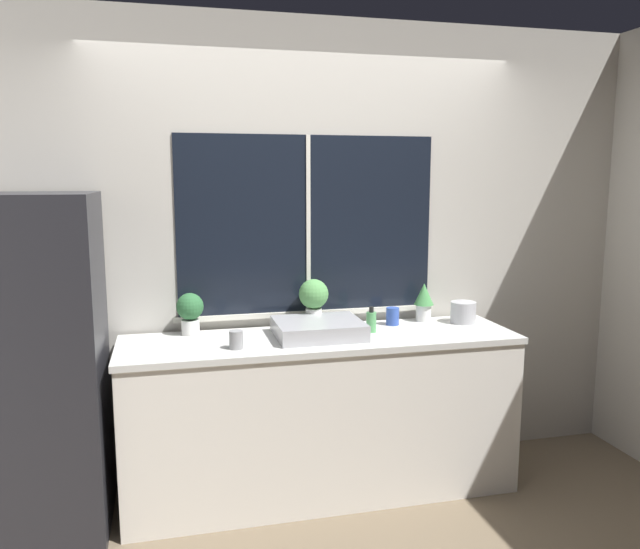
% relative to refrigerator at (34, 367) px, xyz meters
% --- Properties ---
extents(ground_plane, '(14.00, 14.00, 0.00)m').
position_rel_refrigerator_xyz_m(ground_plane, '(1.48, -0.26, -0.86)').
color(ground_plane, brown).
extents(wall_back, '(8.00, 0.09, 2.70)m').
position_rel_refrigerator_xyz_m(wall_back, '(1.48, 0.39, 0.49)').
color(wall_back, '#BCB7AD').
rests_on(wall_back, ground_plane).
extents(wall_right, '(0.06, 7.00, 2.70)m').
position_rel_refrigerator_xyz_m(wall_right, '(3.56, 1.24, 0.49)').
color(wall_right, '#BCB7AD').
rests_on(wall_right, ground_plane).
extents(counter, '(2.21, 0.61, 0.91)m').
position_rel_refrigerator_xyz_m(counter, '(1.48, 0.03, -0.40)').
color(counter, white).
rests_on(counter, ground_plane).
extents(refrigerator, '(0.65, 0.69, 1.72)m').
position_rel_refrigerator_xyz_m(refrigerator, '(0.00, 0.00, 0.00)').
color(refrigerator, '#232328').
rests_on(refrigerator, ground_plane).
extents(sink, '(0.48, 0.45, 0.28)m').
position_rel_refrigerator_xyz_m(sink, '(1.46, 0.04, 0.10)').
color(sink, '#ADADB2').
rests_on(sink, counter).
extents(potted_plant_left, '(0.15, 0.15, 0.24)m').
position_rel_refrigerator_xyz_m(potted_plant_left, '(0.77, 0.25, 0.19)').
color(potted_plant_left, white).
rests_on(potted_plant_left, counter).
extents(potted_plant_center, '(0.17, 0.17, 0.29)m').
position_rel_refrigerator_xyz_m(potted_plant_center, '(1.49, 0.25, 0.23)').
color(potted_plant_center, white).
rests_on(potted_plant_center, counter).
extents(potted_plant_right, '(0.12, 0.12, 0.23)m').
position_rel_refrigerator_xyz_m(potted_plant_right, '(2.18, 0.25, 0.19)').
color(potted_plant_right, white).
rests_on(potted_plant_right, counter).
extents(soap_bottle, '(0.06, 0.06, 0.15)m').
position_rel_refrigerator_xyz_m(soap_bottle, '(1.78, 0.06, 0.12)').
color(soap_bottle, '#519E5B').
rests_on(soap_bottle, counter).
extents(mug_grey, '(0.07, 0.07, 0.10)m').
position_rel_refrigerator_xyz_m(mug_grey, '(0.99, -0.10, 0.10)').
color(mug_grey, gray).
rests_on(mug_grey, counter).
extents(mug_blue, '(0.08, 0.08, 0.10)m').
position_rel_refrigerator_xyz_m(mug_blue, '(1.96, 0.20, 0.11)').
color(mug_blue, '#3351AD').
rests_on(mug_blue, counter).
extents(kettle, '(0.15, 0.15, 0.14)m').
position_rel_refrigerator_xyz_m(kettle, '(2.40, 0.15, 0.13)').
color(kettle, '#B2B2B7').
rests_on(kettle, counter).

